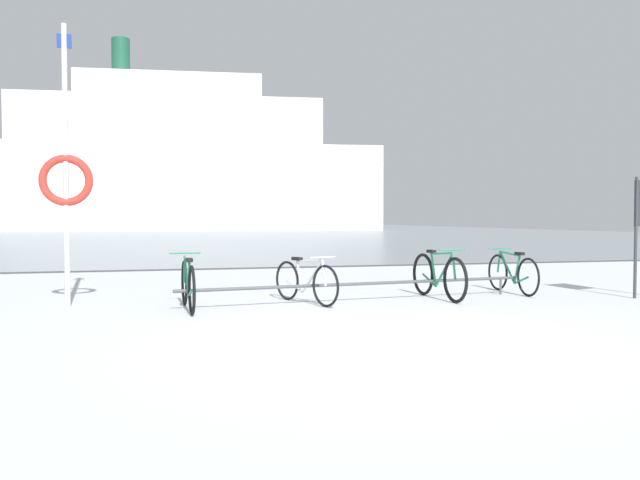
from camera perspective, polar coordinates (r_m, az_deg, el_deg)
ground at (r=60.21m, az=-12.21°, el=0.69°), size 80.00×132.00×0.08m
bike_rack at (r=9.89m, az=3.77°, el=-4.01°), size 5.77×0.68×0.31m
bicycle_0 at (r=9.19m, az=-11.85°, el=-3.95°), size 0.46×1.72×0.80m
bicycle_1 at (r=9.65m, az=-1.30°, el=-3.76°), size 0.71×1.52×0.74m
bicycle_2 at (r=10.36m, az=10.65°, el=-3.20°), size 0.46×1.78×0.83m
bicycle_3 at (r=11.46m, az=16.98°, el=-2.87°), size 0.46×1.63×0.77m
rescue_post at (r=9.99m, az=-21.98°, el=5.63°), size 0.76×0.12×4.13m
ferry_ship at (r=70.04m, az=-12.61°, el=6.46°), size 42.78×14.70×20.23m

